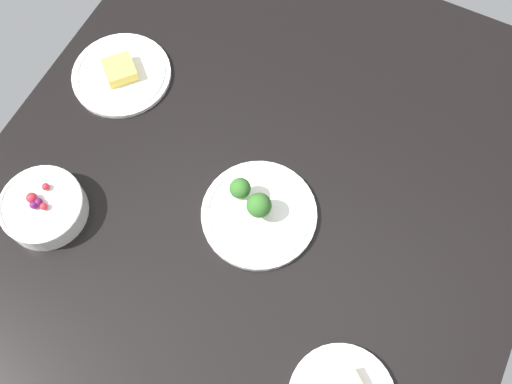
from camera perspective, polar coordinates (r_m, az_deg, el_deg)
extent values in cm
cube|color=black|center=(118.11, 0.00, -0.76)|extent=(129.35, 110.06, 4.00)
cylinder|color=white|center=(114.08, 0.30, -2.21)|extent=(22.95, 22.95, 1.34)
torus|color=#B7B7BC|center=(113.45, 0.30, -2.09)|extent=(20.70, 20.70, 0.50)
cylinder|color=#9EBC72|center=(112.40, 0.29, -1.88)|extent=(1.71, 1.71, 2.26)
sphere|color=#2D6023|center=(109.65, 0.30, -1.32)|extent=(4.89, 4.89, 4.89)
cylinder|color=#9EBC72|center=(113.38, -1.54, -0.24)|extent=(1.45, 1.45, 2.94)
sphere|color=#2D6023|center=(110.60, -1.58, 0.37)|extent=(4.15, 4.15, 4.15)
cylinder|color=white|center=(120.19, -20.22, -1.50)|extent=(16.27, 16.27, 4.61)
torus|color=white|center=(118.18, -20.57, -1.09)|extent=(16.42, 16.42, 0.80)
sphere|color=#59144C|center=(117.58, -21.14, -1.20)|extent=(1.63, 1.63, 1.63)
sphere|color=#59144C|center=(117.50, -20.72, -0.93)|extent=(1.62, 1.62, 1.62)
sphere|color=#B2232D|center=(118.01, -21.31, -0.54)|extent=(2.14, 2.14, 2.14)
sphere|color=#B2232D|center=(118.43, -20.10, 0.50)|extent=(1.50, 1.50, 1.50)
sphere|color=#B2232D|center=(116.86, -20.27, -1.36)|extent=(1.49, 1.49, 1.49)
cylinder|color=white|center=(133.10, -13.16, 11.24)|extent=(21.82, 21.82, 1.04)
torus|color=#B7B7BC|center=(132.68, -13.21, 11.37)|extent=(19.70, 19.70, 0.50)
cube|color=#F2D14C|center=(131.59, -13.34, 11.70)|extent=(9.12, 9.13, 2.73)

